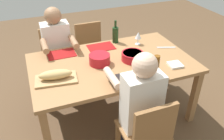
{
  "coord_description": "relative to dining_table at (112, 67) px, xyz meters",
  "views": [
    {
      "loc": [
        0.81,
        2.08,
        2.04
      ],
      "look_at": [
        0.0,
        0.0,
        0.63
      ],
      "focal_mm": 37.36,
      "sensor_mm": 36.0,
      "label": 1
    }
  ],
  "objects": [
    {
      "name": "bread_loaf",
      "position": [
        0.64,
        0.14,
        0.14
      ],
      "size": [
        0.33,
        0.15,
        0.09
      ],
      "primitive_type": "ellipsoid",
      "rotation": [
        0.0,
        0.0,
        -0.13
      ],
      "color": "tan",
      "rests_on": "cutting_board"
    },
    {
      "name": "wine_glass",
      "position": [
        -0.46,
        -0.29,
        0.19
      ],
      "size": [
        0.08,
        0.08,
        0.17
      ],
      "color": "silver",
      "rests_on": "dining_table"
    },
    {
      "name": "beer_bottle",
      "position": [
        -0.31,
        0.41,
        0.19
      ],
      "size": [
        0.06,
        0.06,
        0.22
      ],
      "primitive_type": "cylinder",
      "color": "brown",
      "rests_on": "dining_table"
    },
    {
      "name": "carving_knife",
      "position": [
        -0.74,
        -0.07,
        0.08
      ],
      "size": [
        0.22,
        0.1,
        0.01
      ],
      "primitive_type": "cube",
      "rotation": [
        0.0,
        0.0,
        2.78
      ],
      "color": "silver",
      "rests_on": "dining_table"
    },
    {
      "name": "placemat_far_center",
      "position": [
        0.0,
        0.37,
        0.08
      ],
      "size": [
        0.32,
        0.23,
        0.01
      ],
      "primitive_type": "cube",
      "color": "black",
      "rests_on": "dining_table"
    },
    {
      "name": "placemat_near_center",
      "position": [
        0.0,
        -0.37,
        0.08
      ],
      "size": [
        0.32,
        0.23,
        0.01
      ],
      "primitive_type": "cube",
      "color": "maroon",
      "rests_on": "dining_table"
    },
    {
      "name": "serving_bowl_greens",
      "position": [
        -0.22,
        0.05,
        0.13
      ],
      "size": [
        0.25,
        0.25,
        0.09
      ],
      "color": "#B21923",
      "rests_on": "dining_table"
    },
    {
      "name": "wine_bottle",
      "position": [
        -0.22,
        -0.45,
        0.19
      ],
      "size": [
        0.08,
        0.08,
        0.29
      ],
      "color": "#193819",
      "rests_on": "dining_table"
    },
    {
      "name": "dining_table",
      "position": [
        0.0,
        0.0,
        0.0
      ],
      "size": [
        1.78,
        1.07,
        0.74
      ],
      "color": "#9E7044",
      "rests_on": "ground_plane"
    },
    {
      "name": "serving_bowl_fruit",
      "position": [
        0.14,
        -0.01,
        0.14
      ],
      "size": [
        0.23,
        0.23,
        0.11
      ],
      "color": "#B21923",
      "rests_on": "dining_table"
    },
    {
      "name": "placemat_near_right",
      "position": [
        0.49,
        -0.37,
        0.08
      ],
      "size": [
        0.32,
        0.23,
        0.01
      ],
      "primitive_type": "cube",
      "color": "maroon",
      "rests_on": "dining_table"
    },
    {
      "name": "napkin_stack",
      "position": [
        -0.6,
        0.33,
        0.09
      ],
      "size": [
        0.15,
        0.15,
        0.02
      ],
      "primitive_type": "cube",
      "rotation": [
        0.0,
        0.0,
        -0.08
      ],
      "color": "white",
      "rests_on": "dining_table"
    },
    {
      "name": "chair_near_center",
      "position": [
        0.0,
        -0.86,
        -0.18
      ],
      "size": [
        0.4,
        0.4,
        0.85
      ],
      "color": "olive",
      "rests_on": "ground_plane"
    },
    {
      "name": "diner_far_center",
      "position": [
        -0.0,
        0.67,
        0.03
      ],
      "size": [
        0.41,
        0.53,
        1.2
      ],
      "color": "#2D2D38",
      "rests_on": "ground_plane"
    },
    {
      "name": "chair_near_right",
      "position": [
        0.49,
        -0.86,
        -0.18
      ],
      "size": [
        0.4,
        0.4,
        0.85
      ],
      "color": "olive",
      "rests_on": "ground_plane"
    },
    {
      "name": "ground_plane",
      "position": [
        0.0,
        0.0,
        -0.66
      ],
      "size": [
        8.0,
        8.0,
        0.0
      ],
      "primitive_type": "plane",
      "color": "brown"
    },
    {
      "name": "diner_near_right",
      "position": [
        0.49,
        -0.67,
        0.03
      ],
      "size": [
        0.41,
        0.53,
        1.2
      ],
      "color": "#2D2D38",
      "rests_on": "ground_plane"
    },
    {
      "name": "chair_far_center",
      "position": [
        0.0,
        0.86,
        -0.18
      ],
      "size": [
        0.4,
        0.4,
        0.85
      ],
      "color": "olive",
      "rests_on": "ground_plane"
    },
    {
      "name": "cutting_board",
      "position": [
        0.64,
        0.14,
        0.09
      ],
      "size": [
        0.42,
        0.27,
        0.02
      ],
      "primitive_type": "cube",
      "rotation": [
        0.0,
        0.0,
        -0.13
      ],
      "color": "tan",
      "rests_on": "dining_table"
    }
  ]
}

